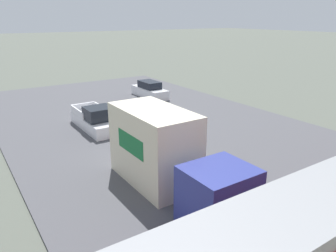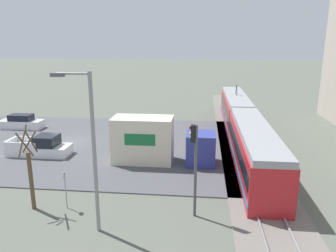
# 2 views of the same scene
# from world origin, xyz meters

# --- Properties ---
(ground_plane) EXTENTS (320.00, 320.00, 0.00)m
(ground_plane) POSITION_xyz_m (0.00, 0.00, 0.00)
(ground_plane) COLOR #565B51
(road_surface) EXTENTS (20.59, 37.39, 0.08)m
(road_surface) POSITION_xyz_m (0.00, 0.00, 0.04)
(road_surface) COLOR #4C4C51
(road_surface) RESTS_ON ground
(rail_bed) EXTENTS (61.86, 4.40, 0.22)m
(rail_bed) POSITION_xyz_m (0.00, 16.83, 0.05)
(rail_bed) COLOR slate
(rail_bed) RESTS_ON ground
(light_rail_tram) EXTENTS (29.67, 2.61, 4.53)m
(light_rail_tram) POSITION_xyz_m (-2.12, 16.83, 1.73)
(light_rail_tram) COLOR #B21E23
(light_rail_tram) RESTS_ON ground
(box_truck) EXTENTS (2.56, 8.20, 3.68)m
(box_truck) POSITION_xyz_m (4.43, 9.32, 1.78)
(box_truck) COLOR navy
(box_truck) RESTS_ON ground
(pickup_truck) EXTENTS (2.04, 5.30, 1.76)m
(pickup_truck) POSITION_xyz_m (3.82, -0.91, 0.74)
(pickup_truck) COLOR silver
(pickup_truck) RESTS_ON ground
(sedan_car_0) EXTENTS (1.70, 4.74, 1.61)m
(sedan_car_0) POSITION_xyz_m (-4.50, -7.37, 0.74)
(sedan_car_0) COLOR silver
(sedan_car_0) RESTS_ON ground
(traffic_light_pole) EXTENTS (0.28, 0.47, 5.32)m
(traffic_light_pole) POSITION_xyz_m (12.57, 12.55, 3.44)
(traffic_light_pole) COLOR #47474C
(traffic_light_pole) RESTS_ON ground
(street_tree) EXTENTS (1.18, 0.98, 4.99)m
(street_tree) POSITION_xyz_m (12.75, 3.16, 2.27)
(street_tree) COLOR brown
(street_tree) RESTS_ON ground
(street_lamp_near_crossing) EXTENTS (0.36, 1.95, 8.26)m
(street_lamp_near_crossing) POSITION_xyz_m (14.60, 7.49, 4.76)
(street_lamp_near_crossing) COLOR gray
(street_lamp_near_crossing) RESTS_ON ground
(no_parking_sign) EXTENTS (0.32, 0.08, 2.28)m
(no_parking_sign) POSITION_xyz_m (12.48, 5.06, 1.39)
(no_parking_sign) COLOR gray
(no_parking_sign) RESTS_ON ground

